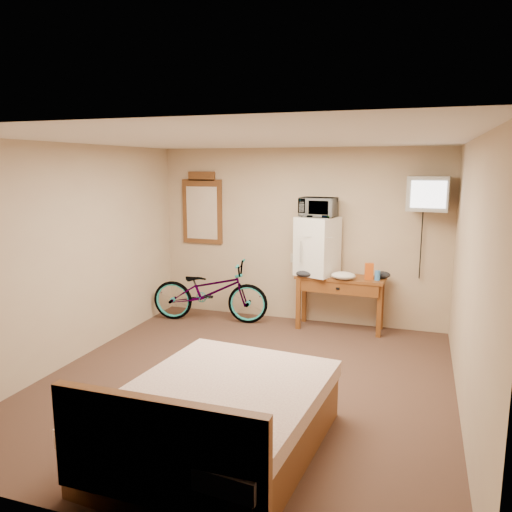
% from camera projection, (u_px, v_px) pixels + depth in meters
% --- Properties ---
extents(room, '(4.60, 4.64, 2.50)m').
position_uv_depth(room, '(246.00, 266.00, 5.06)').
color(room, '#462D23').
rests_on(room, ground).
extents(desk, '(1.22, 0.52, 0.75)m').
position_uv_depth(desk, '(340.00, 287.00, 6.84)').
color(desk, brown).
rests_on(desk, floor).
extents(mini_fridge, '(0.62, 0.61, 0.81)m').
position_uv_depth(mini_fridge, '(317.00, 246.00, 6.89)').
color(mini_fridge, white).
rests_on(mini_fridge, desk).
extents(microwave, '(0.51, 0.37, 0.26)m').
position_uv_depth(microwave, '(318.00, 207.00, 6.79)').
color(microwave, white).
rests_on(microwave, mini_fridge).
extents(snack_bag, '(0.12, 0.09, 0.22)m').
position_uv_depth(snack_bag, '(369.00, 271.00, 6.66)').
color(snack_bag, '#CF5012').
rests_on(snack_bag, desk).
extents(blue_cup, '(0.07, 0.07, 0.13)m').
position_uv_depth(blue_cup, '(377.00, 275.00, 6.61)').
color(blue_cup, '#3A7BC6').
rests_on(blue_cup, desk).
extents(cloth_cream, '(0.33, 0.25, 0.10)m').
position_uv_depth(cloth_cream, '(343.00, 276.00, 6.66)').
color(cloth_cream, silver).
rests_on(cloth_cream, desk).
extents(cloth_dark_a, '(0.23, 0.17, 0.09)m').
position_uv_depth(cloth_dark_a, '(304.00, 274.00, 6.81)').
color(cloth_dark_a, black).
rests_on(cloth_dark_a, desk).
extents(cloth_dark_b, '(0.21, 0.17, 0.09)m').
position_uv_depth(cloth_dark_b, '(383.00, 275.00, 6.73)').
color(cloth_dark_b, black).
rests_on(cloth_dark_b, desk).
extents(crt_television, '(0.53, 0.60, 0.43)m').
position_uv_depth(crt_television, '(428.00, 194.00, 6.29)').
color(crt_television, black).
rests_on(crt_television, room).
extents(wall_mirror, '(0.64, 0.04, 1.09)m').
position_uv_depth(wall_mirror, '(202.00, 209.00, 7.59)').
color(wall_mirror, brown).
rests_on(wall_mirror, room).
extents(bicycle, '(1.78, 0.86, 0.90)m').
position_uv_depth(bicycle, '(210.00, 291.00, 7.26)').
color(bicycle, black).
rests_on(bicycle, floor).
extents(bed, '(1.64, 2.07, 0.90)m').
position_uv_depth(bed, '(215.00, 421.00, 3.87)').
color(bed, brown).
rests_on(bed, floor).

